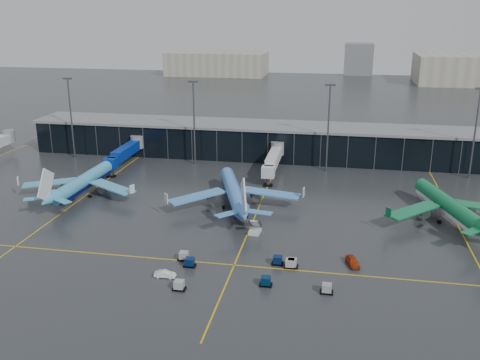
% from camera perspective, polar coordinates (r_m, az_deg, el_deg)
% --- Properties ---
extents(ground, '(600.00, 600.00, 0.00)m').
position_cam_1_polar(ground, '(116.43, -4.05, -5.35)').
color(ground, '#282B2D').
rests_on(ground, ground).
extents(terminal_pier, '(142.00, 17.00, 10.70)m').
position_cam_1_polar(terminal_pier, '(172.53, 1.03, 4.31)').
color(terminal_pier, black).
rests_on(terminal_pier, ground).
extents(jet_bridges, '(94.00, 27.50, 7.20)m').
position_cam_1_polar(jet_bridges, '(164.49, -12.22, 2.92)').
color(jet_bridges, '#595B60').
rests_on(jet_bridges, ground).
extents(flood_masts, '(203.00, 0.50, 25.50)m').
position_cam_1_polar(flood_masts, '(158.37, 2.12, 6.19)').
color(flood_masts, '#595B60').
rests_on(flood_masts, ground).
extents(distant_hangars, '(260.00, 71.00, 22.00)m').
position_cam_1_polar(distant_hangars, '(376.06, 14.16, 11.67)').
color(distant_hangars, '#B2AD99').
rests_on(distant_hangars, ground).
extents(taxi_lines, '(220.00, 120.00, 0.02)m').
position_cam_1_polar(taxi_lines, '(124.15, 1.65, -3.79)').
color(taxi_lines, gold).
rests_on(taxi_lines, ground).
extents(airliner_arkefly, '(33.21, 37.56, 11.27)m').
position_cam_1_polar(airliner_arkefly, '(141.71, -16.45, 0.64)').
color(airliner_arkefly, '#3D9DCA').
rests_on(airliner_arkefly, ground).
extents(airliner_klm_near, '(44.08, 47.07, 11.81)m').
position_cam_1_polar(airliner_klm_near, '(128.21, -0.70, -0.27)').
color(airliner_klm_near, '#4286D8').
rests_on(airliner_klm_near, ground).
extents(airliner_aer_lingus, '(42.65, 45.74, 11.61)m').
position_cam_1_polar(airliner_aer_lingus, '(128.34, 21.42, -1.58)').
color(airliner_aer_lingus, '#0D703D').
rests_on(airliner_aer_lingus, ground).
extents(baggage_carts, '(29.33, 13.96, 1.70)m').
position_cam_1_polar(baggage_carts, '(97.75, 1.08, -9.57)').
color(baggage_carts, black).
rests_on(baggage_carts, ground).
extents(mobile_airstair, '(2.52, 3.41, 3.45)m').
position_cam_1_polar(mobile_airstair, '(114.32, 1.61, -5.34)').
color(mobile_airstair, silver).
rests_on(mobile_airstair, ground).
extents(service_van_red, '(3.12, 4.95, 1.57)m').
position_cam_1_polar(service_van_red, '(102.94, 11.92, -8.48)').
color(service_van_red, '#A82E0C').
rests_on(service_van_red, ground).
extents(service_van_white, '(3.88, 1.46, 1.26)m').
position_cam_1_polar(service_van_white, '(97.54, -8.00, -9.90)').
color(service_van_white, white).
rests_on(service_van_white, ground).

